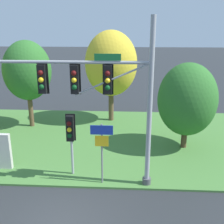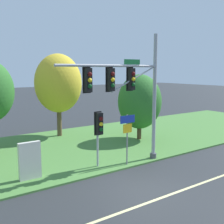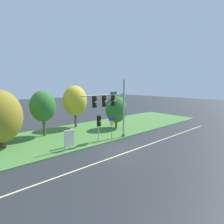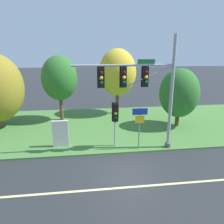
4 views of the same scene
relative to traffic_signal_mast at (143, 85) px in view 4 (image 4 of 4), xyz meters
The scene contains 10 objects.
ground_plane 5.59m from the traffic_signal_mast, 117.73° to the right, with size 160.00×160.00×0.00m, color #282B2D.
lane_stripe 6.30m from the traffic_signal_mast, 110.42° to the right, with size 36.00×0.16×0.01m, color beige.
grass_verge 7.13m from the traffic_signal_mast, 106.00° to the left, with size 48.00×11.50×0.10m, color #477A38.
traffic_signal_mast is the anchor object (origin of this frame).
pedestrian_signal_near_kerb 2.77m from the traffic_signal_mast, 161.61° to the left, with size 0.46×0.55×3.16m.
route_sign_post 2.42m from the traffic_signal_mast, behind, with size 1.02×0.08×2.94m.
tree_left_of_mast 9.44m from the traffic_signal_mast, 129.22° to the left, with size 3.30×3.30×6.12m.
tree_behind_signpost 8.94m from the traffic_signal_mast, 91.66° to the left, with size 3.82×3.82×6.74m.
tree_mid_verge 6.30m from the traffic_signal_mast, 43.72° to the left, with size 3.41×3.41×5.11m.
info_kiosk 6.57m from the traffic_signal_mast, 168.87° to the left, with size 1.10×0.24×1.90m.
Camera 4 is at (-2.20, -10.54, 6.65)m, focal length 35.00 mm.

